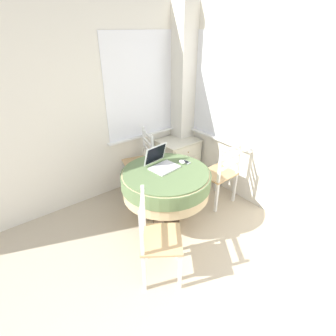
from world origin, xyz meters
The scene contains 9 objects.
corner_room_shell centered at (1.12, 1.93, 1.28)m, with size 4.21×4.91×2.55m.
round_dining_table centered at (0.75, 1.98, 0.58)m, with size 1.08×1.08×0.72m.
laptop centered at (0.78, 2.11, 0.78)m, with size 0.36×0.36×0.26m.
computer_mouse centered at (1.04, 2.02, 0.75)m, with size 0.06×0.09×0.05m.
cell_phone centered at (1.10, 2.01, 0.73)m, with size 0.07×0.12×0.01m.
dining_chair_near_back_window centered at (0.91, 2.80, 0.46)m, with size 0.49×0.53×0.94m.
dining_chair_near_right_window centered at (1.58, 1.83, 0.46)m, with size 0.45×0.40×0.94m.
dining_chair_camera_near centered at (0.17, 1.37, 0.46)m, with size 0.57×0.58×0.94m.
corner_cabinet centered at (1.62, 2.78, 0.32)m, with size 0.61×0.50×0.64m.
Camera 1 is at (-0.90, -0.16, 2.24)m, focal length 28.00 mm.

